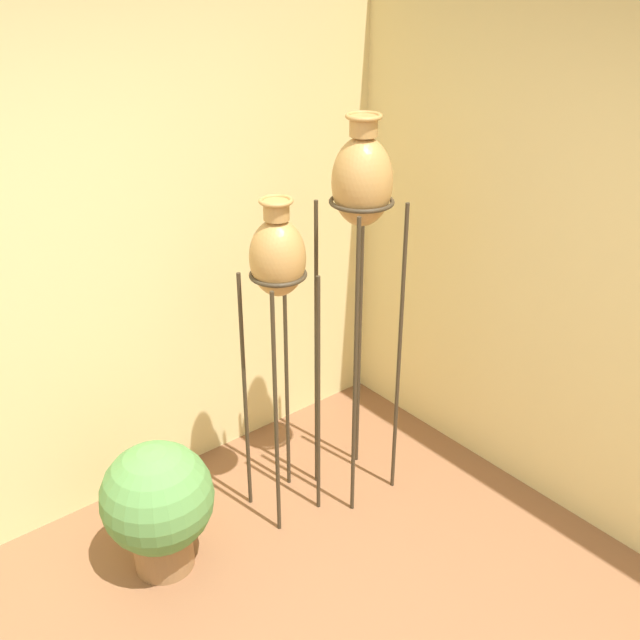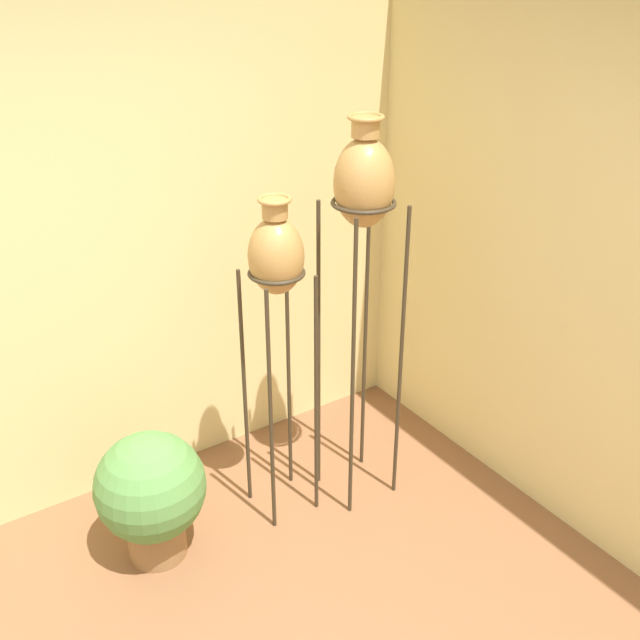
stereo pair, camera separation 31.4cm
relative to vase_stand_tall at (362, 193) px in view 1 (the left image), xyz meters
The scene contains 4 objects.
wall_back 1.56m from the vase_stand_tall, 149.22° to the left, with size 8.06×0.06×2.70m.
vase_stand_tall is the anchor object (origin of this frame).
vase_stand_medium 0.51m from the vase_stand_tall, 165.64° to the left, with size 0.28×0.28×1.68m.
potted_plant 1.69m from the vase_stand_tall, behind, with size 0.52×0.52×0.67m.
Camera 1 is at (-0.90, -1.12, 2.67)m, focal length 42.00 mm.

